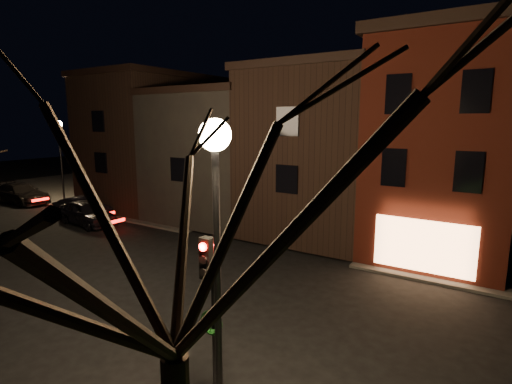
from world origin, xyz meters
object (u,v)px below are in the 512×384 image
at_px(street_lamp_near, 216,196).
at_px(parked_car_c, 21,193).
at_px(street_lamp_far, 59,139).
at_px(parked_car_b, 83,208).
at_px(traffic_signal, 210,298).
at_px(parked_car_a, 87,213).
at_px(bare_tree_right, 166,157).

xyz_separation_m(street_lamp_near, parked_car_c, (-28.40, 10.50, -4.37)).
bearing_deg(street_lamp_far, parked_car_b, -20.52).
height_order(street_lamp_far, traffic_signal, street_lamp_far).
height_order(street_lamp_far, parked_car_c, street_lamp_far).
relative_size(street_lamp_near, parked_car_c, 1.16).
xyz_separation_m(parked_car_b, parked_car_c, (-8.70, 0.36, 0.09)).
bearing_deg(street_lamp_near, parked_car_b, 152.76).
distance_m(street_lamp_far, parked_car_c, 5.68).
height_order(traffic_signal, parked_car_b, traffic_signal).
bearing_deg(street_lamp_far, parked_car_a, -21.96).
distance_m(street_lamp_near, bare_tree_right, 2.98).
xyz_separation_m(bare_tree_right, parked_car_a, (-19.19, 11.75, -5.35)).
bearing_deg(street_lamp_near, traffic_signal, 140.63).
bearing_deg(parked_car_c, street_lamp_near, -111.57).
bearing_deg(parked_car_a, bare_tree_right, -115.80).
height_order(street_lamp_near, parked_car_c, street_lamp_near).
relative_size(traffic_signal, bare_tree_right, 0.48).
height_order(bare_tree_right, parked_car_c, bare_tree_right).
height_order(street_lamp_far, parked_car_b, street_lamp_far).
bearing_deg(bare_tree_right, parked_car_b, 148.96).
relative_size(parked_car_b, parked_car_c, 0.78).
xyz_separation_m(street_lamp_far, parked_car_c, (-3.20, -1.70, -4.37)).
height_order(street_lamp_far, parked_car_a, street_lamp_far).
bearing_deg(parked_car_c, bare_tree_right, -114.92).
distance_m(street_lamp_near, parked_car_a, 20.62).
height_order(street_lamp_near, parked_car_a, street_lamp_near).
xyz_separation_m(bare_tree_right, parked_car_c, (-29.70, 13.00, -5.34)).
bearing_deg(parked_car_a, street_lamp_far, 73.73).
relative_size(traffic_signal, parked_car_c, 0.73).
bearing_deg(street_lamp_near, street_lamp_far, 154.17).
distance_m(traffic_signal, parked_car_c, 29.62).
height_order(traffic_signal, parked_car_a, traffic_signal).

